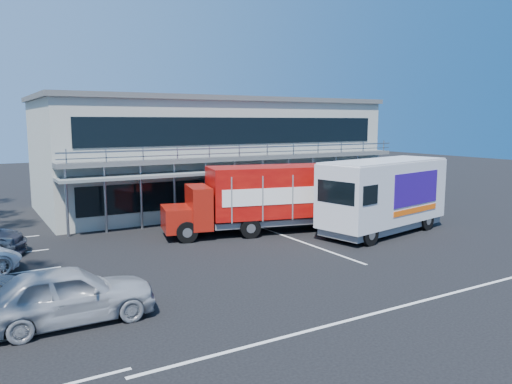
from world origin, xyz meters
TOP-DOWN VIEW (x-y plane):
  - ground at (0.00, 0.00)m, footprint 120.00×120.00m
  - building at (3.00, 14.94)m, footprint 22.40×12.00m
  - red_truck at (1.93, 5.16)m, footprint 10.55×4.64m
  - white_van at (6.79, 2.00)m, footprint 8.16×4.15m
  - parked_car_a at (-9.50, -2.00)m, footprint 4.96×2.08m

SIDE VIEW (x-z plane):
  - ground at x=0.00m, z-range 0.00..0.00m
  - parked_car_a at x=-9.50m, z-range 0.00..1.68m
  - red_truck at x=1.93m, z-range 0.17..3.63m
  - white_van at x=6.79m, z-range 0.12..3.92m
  - building at x=3.00m, z-range 0.01..7.31m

